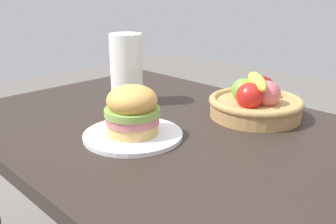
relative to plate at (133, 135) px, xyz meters
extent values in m
cube|color=#2D231E|center=(0.07, 0.13, -0.03)|extent=(1.40, 0.90, 0.04)
cylinder|color=#2D231E|center=(-0.55, 0.50, -0.40)|extent=(0.07, 0.07, 0.71)
cylinder|color=white|center=(0.00, 0.00, 0.00)|extent=(0.27, 0.27, 0.01)
cylinder|color=#DBAD60|center=(0.00, 0.00, 0.02)|extent=(0.14, 0.14, 0.03)
cylinder|color=#C67075|center=(0.00, 0.00, 0.05)|extent=(0.14, 0.14, 0.02)
cylinder|color=#84A84C|center=(0.00, 0.00, 0.07)|extent=(0.15, 0.15, 0.02)
ellipsoid|color=#DF9F4D|center=(0.00, 0.00, 0.10)|extent=(0.14, 0.14, 0.08)
cylinder|color=tan|center=(0.14, 0.38, 0.02)|extent=(0.28, 0.28, 0.05)
torus|color=tan|center=(0.14, 0.38, 0.04)|extent=(0.29, 0.29, 0.02)
sphere|color=#D16066|center=(0.17, 0.38, 0.07)|extent=(0.08, 0.08, 0.08)
sphere|color=maroon|center=(0.12, 0.43, 0.07)|extent=(0.08, 0.08, 0.08)
sphere|color=#6BAD38|center=(0.09, 0.38, 0.07)|extent=(0.07, 0.07, 0.07)
sphere|color=red|center=(0.15, 0.33, 0.07)|extent=(0.08, 0.08, 0.08)
ellipsoid|color=yellow|center=(0.13, 0.39, 0.10)|extent=(0.17, 0.17, 0.05)
cylinder|color=white|center=(-0.26, 0.19, 0.11)|extent=(0.11, 0.11, 0.24)
camera|label=1|loc=(0.74, -0.59, 0.39)|focal=40.05mm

